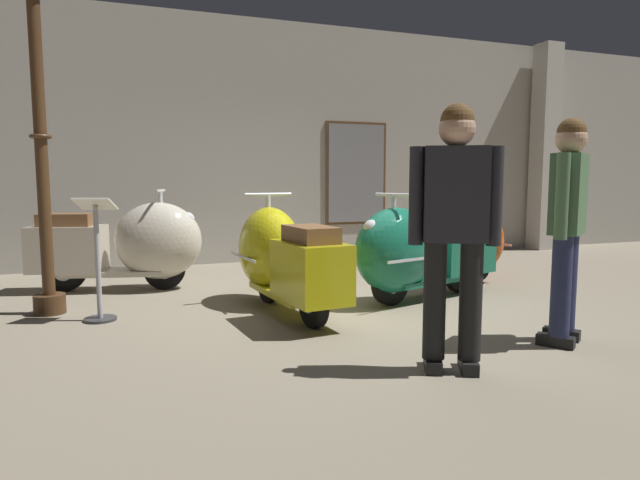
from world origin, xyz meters
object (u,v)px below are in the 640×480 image
object	(u,v)px
visitor_1	(567,215)
scooter_2	(416,252)
info_stanchion	(98,270)
lamppost	(41,148)
scooter_1	(281,257)
visitor_0	(455,219)
scooter_3	(461,240)
scooter_0	(131,244)

from	to	relation	value
visitor_1	scooter_2	bearing A→B (deg)	-25.70
visitor_1	info_stanchion	size ratio (longest dim) A/B	1.55
lamppost	info_stanchion	size ratio (longest dim) A/B	2.79
scooter_1	visitor_0	xyz separation A→B (m)	(0.57, -2.02, 0.48)
scooter_2	visitor_0	distance (m)	2.16
scooter_2	lamppost	bearing A→B (deg)	-27.63
visitor_0	info_stanchion	bearing A→B (deg)	72.20
scooter_2	lamppost	size ratio (longest dim) A/B	0.62
scooter_3	scooter_1	bearing A→B (deg)	-71.58
lamppost	visitor_0	world-z (taller)	lamppost
scooter_2	visitor_1	bearing A→B (deg)	83.11
scooter_1	lamppost	world-z (taller)	lamppost
scooter_1	info_stanchion	size ratio (longest dim) A/B	1.71
scooter_0	scooter_1	bearing A→B (deg)	-34.50
scooter_0	info_stanchion	world-z (taller)	scooter_0
scooter_0	lamppost	distance (m)	1.54
visitor_0	visitor_1	size ratio (longest dim) A/B	1.01
scooter_1	lamppost	distance (m)	2.38
scooter_3	info_stanchion	distance (m)	4.37
visitor_0	visitor_1	bearing A→B (deg)	-51.63
scooter_1	lamppost	xyz separation A→B (m)	(-2.07, 0.57, 1.02)
visitor_1	info_stanchion	xyz separation A→B (m)	(-3.33, 1.93, -0.52)
scooter_1	visitor_0	bearing A→B (deg)	-170.44
visitor_0	lamppost	bearing A→B (deg)	72.31
lamppost	visitor_1	bearing A→B (deg)	-31.99
visitor_0	scooter_3	bearing A→B (deg)	-8.52
lamppost	visitor_1	world-z (taller)	lamppost
scooter_0	scooter_3	distance (m)	4.03
scooter_3	lamppost	xyz separation A→B (m)	(-4.74, -0.37, 1.05)
scooter_2	scooter_3	world-z (taller)	scooter_2
info_stanchion	scooter_1	bearing A→B (deg)	-4.81
scooter_0	info_stanchion	xyz separation A→B (m)	(-0.30, -1.33, -0.06)
scooter_2	info_stanchion	distance (m)	3.04
scooter_1	scooter_2	size ratio (longest dim) A/B	0.99
info_stanchion	scooter_3	bearing A→B (deg)	10.62
scooter_0	lamppost	xyz separation A→B (m)	(-0.75, -0.90, 1.01)
scooter_1	visitor_0	world-z (taller)	visitor_0
scooter_2	visitor_1	xyz separation A→B (m)	(0.30, -1.69, 0.47)
scooter_3	visitor_0	world-z (taller)	visitor_0
visitor_1	lamppost	bearing A→B (deg)	22.40
scooter_3	info_stanchion	xyz separation A→B (m)	(-4.29, -0.80, -0.02)
scooter_1	scooter_2	world-z (taller)	same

